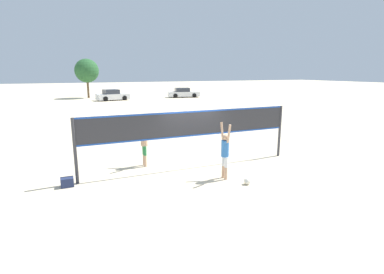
# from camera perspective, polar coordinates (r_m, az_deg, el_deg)

# --- Properties ---
(ground_plane) EXTENTS (200.00, 200.00, 0.00)m
(ground_plane) POSITION_cam_1_polar(r_m,az_deg,el_deg) (12.32, -0.00, -5.83)
(ground_plane) COLOR beige
(volleyball_net) EXTENTS (8.91, 0.11, 2.33)m
(volleyball_net) POSITION_cam_1_polar(r_m,az_deg,el_deg) (11.90, -0.00, 1.86)
(volleyball_net) COLOR #38383D
(volleyball_net) RESTS_ON ground_plane
(player_spiker) EXTENTS (0.28, 0.69, 2.06)m
(player_spiker) POSITION_cam_1_polar(r_m,az_deg,el_deg) (10.84, 6.30, -2.49)
(player_spiker) COLOR tan
(player_spiker) RESTS_ON ground_plane
(player_blocker) EXTENTS (0.28, 0.70, 2.13)m
(player_blocker) POSITION_cam_1_polar(r_m,az_deg,el_deg) (12.40, -9.12, -0.51)
(player_blocker) COLOR tan
(player_blocker) RESTS_ON ground_plane
(volleyball) EXTENTS (0.23, 0.23, 0.23)m
(volleyball) POSITION_cam_1_polar(r_m,az_deg,el_deg) (10.69, 10.46, -8.28)
(volleyball) COLOR silver
(volleyball) RESTS_ON ground_plane
(gear_bag) EXTENTS (0.42, 0.32, 0.31)m
(gear_bag) POSITION_cam_1_polar(r_m,az_deg,el_deg) (11.16, -22.67, -7.94)
(gear_bag) COLOR navy
(gear_bag) RESTS_ON ground_plane
(parked_car_near) EXTENTS (4.47, 2.57, 1.46)m
(parked_car_near) POSITION_cam_1_polar(r_m,az_deg,el_deg) (42.41, -14.92, 7.65)
(parked_car_near) COLOR silver
(parked_car_near) RESTS_ON ground_plane
(parked_car_mid) EXTENTS (4.90, 2.63, 1.41)m
(parked_car_mid) POSITION_cam_1_polar(r_m,az_deg,el_deg) (45.93, -1.65, 8.37)
(parked_car_mid) COLOR silver
(parked_car_mid) RESTS_ON ground_plane
(tree_left_cluster) EXTENTS (3.43, 3.43, 5.67)m
(tree_left_cluster) POSITION_cam_1_polar(r_m,az_deg,el_deg) (47.14, -19.41, 11.81)
(tree_left_cluster) COLOR brown
(tree_left_cluster) RESTS_ON ground_plane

